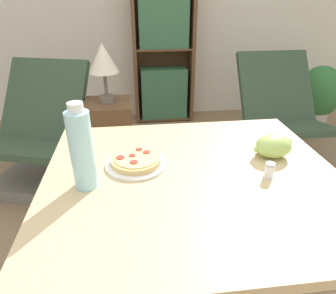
% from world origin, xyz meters
% --- Properties ---
extents(dining_table, '(1.04, 0.92, 0.76)m').
position_xyz_m(dining_table, '(0.04, 0.02, 0.65)').
color(dining_table, '#D1B27F').
rests_on(dining_table, ground_plane).
extents(pizza_on_plate, '(0.23, 0.23, 0.04)m').
position_xyz_m(pizza_on_plate, '(-0.16, 0.11, 0.77)').
color(pizza_on_plate, white).
rests_on(pizza_on_plate, dining_table).
extents(grape_bunch, '(0.15, 0.11, 0.09)m').
position_xyz_m(grape_bunch, '(0.37, 0.12, 0.80)').
color(grape_bunch, '#A8CC66').
rests_on(grape_bunch, dining_table).
extents(drink_bottle, '(0.08, 0.08, 0.29)m').
position_xyz_m(drink_bottle, '(-0.32, 0.00, 0.90)').
color(drink_bottle, '#A3DBEA').
rests_on(drink_bottle, dining_table).
extents(salt_shaker, '(0.03, 0.03, 0.06)m').
position_xyz_m(salt_shaker, '(0.30, -0.02, 0.79)').
color(salt_shaker, white).
rests_on(salt_shaker, dining_table).
extents(lounge_chair_near, '(0.79, 0.91, 0.88)m').
position_xyz_m(lounge_chair_near, '(-0.86, 1.25, 0.29)').
color(lounge_chair_near, slate).
rests_on(lounge_chair_near, ground_plane).
extents(lounge_chair_far, '(0.63, 0.76, 0.88)m').
position_xyz_m(lounge_chair_far, '(1.06, 1.35, 0.29)').
color(lounge_chair_far, slate).
rests_on(lounge_chair_far, ground_plane).
extents(bookshelf, '(0.65, 0.30, 1.59)m').
position_xyz_m(bookshelf, '(0.20, 2.45, 0.73)').
color(bookshelf, brown).
rests_on(bookshelf, ground_plane).
extents(side_table, '(0.34, 0.34, 0.61)m').
position_xyz_m(side_table, '(-0.34, 1.28, 0.31)').
color(side_table, brown).
rests_on(side_table, ground_plane).
extents(table_lamp, '(0.21, 0.21, 0.42)m').
position_xyz_m(table_lamp, '(-0.34, 1.28, 0.91)').
color(table_lamp, '#665B51').
rests_on(table_lamp, side_table).
extents(potted_plant_floor, '(0.47, 0.40, 0.68)m').
position_xyz_m(potted_plant_floor, '(1.75, 1.92, 0.37)').
color(potted_plant_floor, '#BCB2A3').
rests_on(potted_plant_floor, ground_plane).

